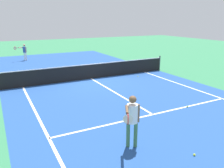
# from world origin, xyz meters

# --- Properties ---
(ground_plane) EXTENTS (60.00, 60.00, 0.00)m
(ground_plane) POSITION_xyz_m (0.00, 0.00, 0.00)
(ground_plane) COLOR #337F51
(court_surface_inbounds) EXTENTS (10.62, 24.40, 0.00)m
(court_surface_inbounds) POSITION_xyz_m (0.00, 0.00, 0.00)
(court_surface_inbounds) COLOR #234C93
(court_surface_inbounds) RESTS_ON ground_plane
(line_sideline_left) EXTENTS (0.10, 11.89, 0.01)m
(line_sideline_left) POSITION_xyz_m (-4.11, -5.95, 0.00)
(line_sideline_left) COLOR white
(line_sideline_left) RESTS_ON ground_plane
(line_sideline_right) EXTENTS (0.10, 11.89, 0.01)m
(line_sideline_right) POSITION_xyz_m (4.11, -5.95, 0.00)
(line_sideline_right) COLOR white
(line_sideline_right) RESTS_ON ground_plane
(line_service_near) EXTENTS (8.22, 0.10, 0.01)m
(line_service_near) POSITION_xyz_m (0.00, -6.40, 0.00)
(line_service_near) COLOR white
(line_service_near) RESTS_ON ground_plane
(line_center_service) EXTENTS (0.10, 6.40, 0.01)m
(line_center_service) POSITION_xyz_m (0.00, -3.20, 0.00)
(line_center_service) COLOR white
(line_center_service) RESTS_ON ground_plane
(net) EXTENTS (10.96, 0.09, 1.07)m
(net) POSITION_xyz_m (0.00, 0.00, 0.49)
(net) COLOR #33383D
(net) RESTS_ON ground_plane
(player_near) EXTENTS (0.88, 0.98, 1.60)m
(player_near) POSITION_xyz_m (-2.04, -8.05, 0.99)
(player_near) COLOR #3F7247
(player_near) RESTS_ON ground_plane
(player_far) EXTENTS (1.10, 0.57, 1.48)m
(player_far) POSITION_xyz_m (-2.80, 8.98, 0.91)
(player_far) COLOR white
(player_far) RESTS_ON ground_plane
(tennis_ball_near_net) EXTENTS (0.07, 0.07, 0.07)m
(tennis_ball_near_net) POSITION_xyz_m (2.90, -0.98, 0.03)
(tennis_ball_near_net) COLOR #CCE033
(tennis_ball_near_net) RESTS_ON ground_plane
(tennis_ball_by_baseline) EXTENTS (0.07, 0.07, 0.07)m
(tennis_ball_by_baseline) POSITION_xyz_m (-0.72, -9.25, 0.03)
(tennis_ball_by_baseline) COLOR #CCE033
(tennis_ball_by_baseline) RESTS_ON ground_plane
(tennis_ball_mid_court) EXTENTS (0.07, 0.07, 0.07)m
(tennis_ball_mid_court) POSITION_xyz_m (1.80, -6.45, 0.03)
(tennis_ball_mid_court) COLOR #CCE033
(tennis_ball_mid_court) RESTS_ON ground_plane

